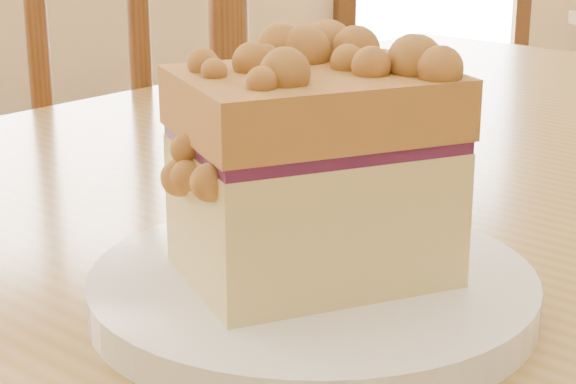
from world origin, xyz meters
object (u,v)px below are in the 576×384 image
at_px(plate, 312,291).
at_px(cafe_chair_main, 73,240).
at_px(cake_slice, 313,162).
at_px(cafe_table_main, 396,370).

bearing_deg(plate, cafe_chair_main, 88.14).
bearing_deg(cafe_chair_main, cake_slice, 105.85).
xyz_separation_m(plate, cake_slice, (-0.00, -0.00, 0.07)).
bearing_deg(plate, cake_slice, -113.71).
distance_m(cafe_table_main, cafe_chair_main, 0.70).
height_order(cafe_chair_main, cake_slice, cafe_chair_main).
relative_size(cafe_table_main, plate, 7.30).
xyz_separation_m(cafe_chair_main, plate, (-0.02, -0.75, 0.23)).
distance_m(cafe_table_main, cake_slice, 0.19).
relative_size(cafe_chair_main, cake_slice, 7.72).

